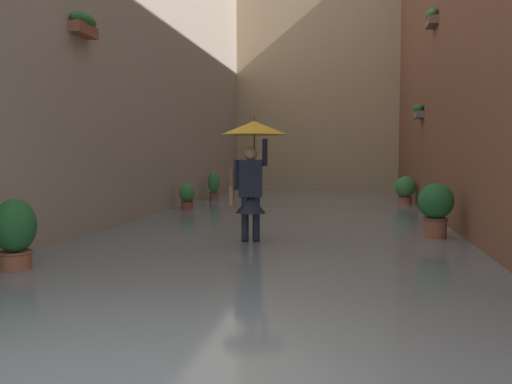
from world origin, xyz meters
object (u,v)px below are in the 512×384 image
at_px(potted_plant_near_left, 436,208).
at_px(potted_plant_mid_left, 405,190).
at_px(potted_plant_mid_right, 15,233).
at_px(potted_plant_far_right, 187,197).
at_px(person_wading, 252,154).
at_px(potted_plant_near_right, 214,186).

xyz_separation_m(potted_plant_near_left, potted_plant_mid_left, (-0.13, -6.34, -0.09)).
bearing_deg(potted_plant_mid_left, potted_plant_near_left, 88.80).
relative_size(potted_plant_mid_right, potted_plant_near_left, 0.94).
bearing_deg(potted_plant_far_right, potted_plant_mid_right, 90.36).
height_order(person_wading, potted_plant_mid_left, person_wading).
xyz_separation_m(person_wading, potted_plant_near_left, (-2.98, -0.85, -0.89)).
xyz_separation_m(person_wading, potted_plant_far_right, (2.54, -4.81, -1.08)).
height_order(potted_plant_far_right, potted_plant_mid_left, potted_plant_mid_left).
relative_size(person_wading, potted_plant_mid_right, 2.22).
bearing_deg(potted_plant_mid_right, potted_plant_near_left, -147.41).
xyz_separation_m(person_wading, potted_plant_near_right, (2.55, -7.71, -0.96)).
bearing_deg(potted_plant_mid_right, potted_plant_mid_left, -119.66).
bearing_deg(potted_plant_near_left, potted_plant_far_right, -35.68).
height_order(potted_plant_far_right, potted_plant_near_left, potted_plant_near_left).
relative_size(potted_plant_near_right, potted_plant_mid_left, 1.09).
distance_m(person_wading, potted_plant_mid_left, 7.90).
bearing_deg(potted_plant_far_right, potted_plant_near_left, 144.32).
relative_size(potted_plant_mid_right, potted_plant_far_right, 1.29).
bearing_deg(person_wading, potted_plant_mid_left, -113.42).
bearing_deg(potted_plant_near_right, person_wading, 108.28).
bearing_deg(potted_plant_near_right, potted_plant_near_left, 128.87).
distance_m(potted_plant_mid_right, potted_plant_far_right, 7.46).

